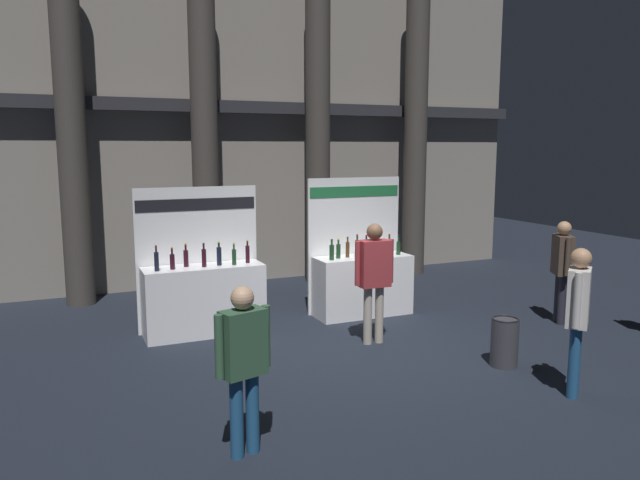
{
  "coord_description": "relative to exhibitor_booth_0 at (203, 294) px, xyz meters",
  "views": [
    {
      "loc": [
        -3.87,
        -7.2,
        2.81
      ],
      "look_at": [
        -0.21,
        1.12,
        1.42
      ],
      "focal_mm": 34.26,
      "sensor_mm": 36.0,
      "label": 1
    }
  ],
  "objects": [
    {
      "name": "ground_plane",
      "position": [
        1.87,
        -1.74,
        -0.61
      ],
      "size": [
        25.12,
        25.12,
        0.0
      ],
      "primitive_type": "plane",
      "color": "black"
    },
    {
      "name": "hall_colonnade",
      "position": [
        1.87,
        3.22,
        2.63
      ],
      "size": [
        12.56,
        1.14,
        6.55
      ],
      "color": "gray",
      "rests_on": "ground_plane"
    },
    {
      "name": "exhibitor_booth_0",
      "position": [
        0.0,
        0.0,
        0.0
      ],
      "size": [
        1.87,
        0.66,
        2.21
      ],
      "color": "white",
      "rests_on": "ground_plane"
    },
    {
      "name": "exhibitor_booth_1",
      "position": [
        2.69,
        -0.01,
        -0.01
      ],
      "size": [
        1.71,
        0.66,
        2.3
      ],
      "color": "white",
      "rests_on": "ground_plane"
    },
    {
      "name": "trash_bin",
      "position": [
        3.23,
        -2.96,
        -0.29
      ],
      "size": [
        0.35,
        0.35,
        0.64
      ],
      "color": "#38383D",
      "rests_on": "ground_plane"
    },
    {
      "name": "visitor_0",
      "position": [
        2.13,
        -1.45,
        0.45
      ],
      "size": [
        0.61,
        0.27,
        1.74
      ],
      "rotation": [
        0.0,
        0.0,
        3.1
      ],
      "color": "#ADA393",
      "rests_on": "ground_plane"
    },
    {
      "name": "visitor_1",
      "position": [
        5.38,
        -1.75,
        0.39
      ],
      "size": [
        0.41,
        0.53,
        1.65
      ],
      "rotation": [
        0.0,
        0.0,
        4.22
      ],
      "color": "#23232D",
      "rests_on": "ground_plane"
    },
    {
      "name": "visitor_3",
      "position": [
        3.31,
        -4.03,
        0.41
      ],
      "size": [
        0.44,
        0.42,
        1.71
      ],
      "rotation": [
        0.0,
        0.0,
        3.85
      ],
      "color": "navy",
      "rests_on": "ground_plane"
    },
    {
      "name": "visitor_4",
      "position": [
        -0.51,
        -3.84,
        0.33
      ],
      "size": [
        0.55,
        0.31,
        1.59
      ],
      "rotation": [
        0.0,
        0.0,
        0.27
      ],
      "color": "navy",
      "rests_on": "ground_plane"
    }
  ]
}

